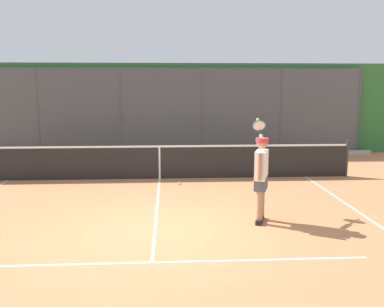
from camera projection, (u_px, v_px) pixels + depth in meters
The scene contains 6 objects.
ground_plane at pixel (155, 231), 7.59m from camera, with size 60.00×60.00×0.00m, color #C67A4C.
court_line_markings at pixel (151, 272), 5.93m from camera, with size 8.62×10.40×0.01m.
fence_backdrop at pixel (162, 109), 16.13m from camera, with size 18.28×1.37×3.49m.
tennis_net at pixel (160, 162), 11.77m from camera, with size 11.07×0.09×1.07m.
tennis_player at pixel (261, 173), 7.97m from camera, with size 0.46×1.39×1.97m.
tennis_ball_mid_court at pixel (179, 183), 11.14m from camera, with size 0.07×0.07×0.07m, color #CCDB33.
Camera 1 is at (-0.27, 7.27, 2.66)m, focal length 38.44 mm.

